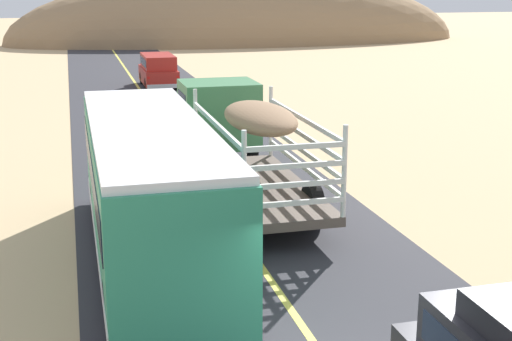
{
  "coord_description": "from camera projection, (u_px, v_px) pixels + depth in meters",
  "views": [
    {
      "loc": [
        -3.85,
        -9.02,
        6.22
      ],
      "look_at": [
        0.0,
        5.83,
        2.12
      ],
      "focal_mm": 50.2,
      "sensor_mm": 36.0,
      "label": 1
    }
  ],
  "objects": [
    {
      "name": "car_far",
      "position": [
        158.0,
        69.0,
        42.51
      ],
      "size": [
        1.9,
        4.62,
        1.93
      ],
      "color": "#B2261E",
      "rests_on": "road_surface"
    },
    {
      "name": "distant_hill",
      "position": [
        241.0,
        41.0,
        74.72
      ],
      "size": [
        47.58,
        16.12,
        13.9
      ],
      "primitive_type": "ellipsoid",
      "color": "#957553",
      "rests_on": "ground"
    },
    {
      "name": "livestock_truck",
      "position": [
        233.0,
        127.0,
        22.22
      ],
      "size": [
        2.53,
        9.7,
        3.02
      ],
      "color": "#3F7F4C",
      "rests_on": "road_surface"
    },
    {
      "name": "bus",
      "position": [
        150.0,
        187.0,
        15.93
      ],
      "size": [
        2.54,
        10.0,
        3.21
      ],
      "color": "#2D8C66",
      "rests_on": "road_surface"
    }
  ]
}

